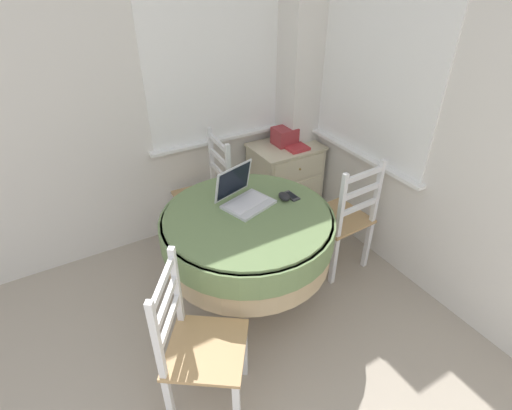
{
  "coord_description": "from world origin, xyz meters",
  "views": [
    {
      "loc": [
        0.27,
        0.31,
        2.11
      ],
      "look_at": [
        1.39,
        2.23,
        0.65
      ],
      "focal_mm": 28.0,
      "sensor_mm": 36.0,
      "label": 1
    }
  ],
  "objects": [
    {
      "name": "laptop",
      "position": [
        1.28,
        2.2,
        0.77
      ],
      "size": [
        0.36,
        0.35,
        0.24
      ],
      "color": "silver",
      "rests_on": "round_dining_table"
    },
    {
      "name": "cell_phone",
      "position": [
        1.59,
        2.11,
        0.73
      ],
      "size": [
        0.06,
        0.13,
        0.01
      ],
      "color": "#2D2D33",
      "rests_on": "round_dining_table"
    },
    {
      "name": "corner_cabinet",
      "position": [
        2.06,
        2.87,
        0.34
      ],
      "size": [
        0.58,
        0.45,
        0.67
      ],
      "color": "beige",
      "rests_on": "ground_plane"
    },
    {
      "name": "dining_chair_near_right_window",
      "position": [
        2.01,
        2.04,
        0.44
      ],
      "size": [
        0.41,
        0.41,
        0.92
      ],
      "color": "tan",
      "rests_on": "ground_plane"
    },
    {
      "name": "corner_room_shell",
      "position": [
        1.42,
        2.01,
        1.28
      ],
      "size": [
        4.64,
        4.98,
        2.55
      ],
      "color": "silver",
      "rests_on": "ground_plane"
    },
    {
      "name": "round_dining_table",
      "position": [
        1.24,
        2.08,
        0.57
      ],
      "size": [
        1.09,
        1.09,
        0.72
      ],
      "color": "#4C3D2D",
      "rests_on": "ground_plane"
    },
    {
      "name": "computer_mouse",
      "position": [
        1.53,
        2.1,
        0.75
      ],
      "size": [
        0.06,
        0.1,
        0.05
      ],
      "color": "black",
      "rests_on": "round_dining_table"
    },
    {
      "name": "dining_chair_camera_near",
      "position": [
        0.66,
        1.56,
        0.44
      ],
      "size": [
        0.54,
        0.54,
        0.92
      ],
      "color": "tan",
      "rests_on": "ground_plane"
    },
    {
      "name": "dining_chair_near_back_window",
      "position": [
        1.3,
        2.84,
        0.44
      ],
      "size": [
        0.4,
        0.41,
        0.92
      ],
      "color": "tan",
      "rests_on": "ground_plane"
    },
    {
      "name": "book_on_cabinet",
      "position": [
        2.1,
        2.79,
        0.69
      ],
      "size": [
        0.17,
        0.2,
        0.02
      ],
      "color": "#BC3338",
      "rests_on": "corner_cabinet"
    },
    {
      "name": "storage_box",
      "position": [
        2.07,
        2.9,
        0.75
      ],
      "size": [
        0.19,
        0.17,
        0.14
      ],
      "color": "#9E3338",
      "rests_on": "corner_cabinet"
    }
  ]
}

